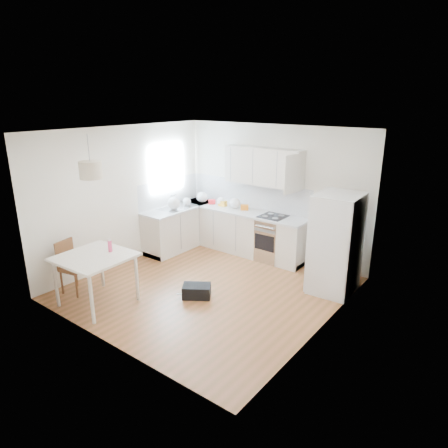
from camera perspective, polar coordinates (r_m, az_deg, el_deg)
name	(u,v)px	position (r m, az deg, el deg)	size (l,w,h in m)	color
floor	(209,288)	(7.10, -2.20, -9.11)	(4.20, 4.20, 0.00)	brown
ceiling	(207,131)	(6.36, -2.49, 13.16)	(4.20, 4.20, 0.00)	white
wall_back	(273,192)	(8.28, 7.01, 4.63)	(4.20, 4.20, 0.00)	silver
wall_left	(125,196)	(8.07, -13.92, 3.90)	(4.20, 4.20, 0.00)	silver
wall_right	(327,241)	(5.57, 14.56, -2.31)	(4.20, 4.20, 0.00)	silver
window_glassblock	(167,168)	(8.73, -8.18, 7.94)	(0.02, 1.00, 1.00)	#BFE0F9
cabinets_back	(240,231)	(8.59, 2.32, -1.07)	(3.00, 0.60, 0.88)	silver
cabinets_left	(180,228)	(8.88, -6.27, -0.54)	(0.60, 1.80, 0.88)	silver
counter_back	(240,211)	(8.46, 2.36, 1.88)	(3.02, 0.64, 0.04)	#B7B9BC
counter_left	(180,208)	(8.75, -6.37, 2.32)	(0.64, 1.82, 0.04)	#B7B9BC
backsplash_back	(248,194)	(8.61, 3.51, 4.29)	(3.00, 0.01, 0.58)	white
backsplash_left	(169,192)	(8.87, -7.82, 4.55)	(0.01, 1.80, 0.58)	white
upper_cabinets	(263,166)	(8.12, 5.64, 8.20)	(1.70, 0.32, 0.75)	silver
range_oven	(272,239)	(8.19, 6.90, -2.16)	(0.50, 0.61, 0.88)	#B8BABD
sink	(178,208)	(8.71, -6.60, 2.34)	(0.50, 0.80, 0.16)	#B8BABD
refrigerator	(337,243)	(6.98, 15.80, -2.68)	(0.82, 0.85, 1.70)	silver
dining_table	(95,261)	(6.63, -17.96, -5.08)	(1.09, 1.09, 0.83)	beige
dining_chair	(75,267)	(7.23, -20.55, -5.81)	(0.38, 0.38, 0.91)	#462B15
drink_bottle	(110,245)	(6.65, -15.99, -2.92)	(0.06, 0.06, 0.22)	#E74072
gym_bag	(197,291)	(6.78, -3.93, -9.52)	(0.46, 0.30, 0.21)	black
pendant_lamp	(91,170)	(6.21, -18.53, 7.33)	(0.33, 0.33, 0.26)	#C5B597
grocery_bag_a	(202,197)	(9.05, -3.13, 3.85)	(0.27, 0.23, 0.24)	white
grocery_bag_b	(221,201)	(8.79, -0.40, 3.27)	(0.21, 0.18, 0.19)	white
grocery_bag_c	(235,203)	(8.56, 1.57, 3.00)	(0.25, 0.21, 0.22)	white
grocery_bag_d	(187,201)	(8.84, -5.33, 3.22)	(0.19, 0.16, 0.17)	white
grocery_bag_e	(174,204)	(8.52, -7.19, 2.92)	(0.29, 0.25, 0.26)	white
snack_orange	(245,207)	(8.44, 2.96, 2.38)	(0.16, 0.10, 0.11)	orange
snack_yellow	(223,203)	(8.74, -0.19, 2.96)	(0.18, 0.11, 0.12)	orange
snack_red	(212,202)	(8.92, -1.74, 3.19)	(0.15, 0.09, 0.10)	red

